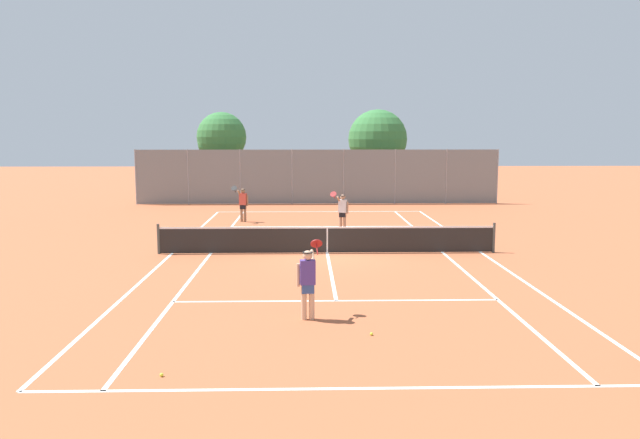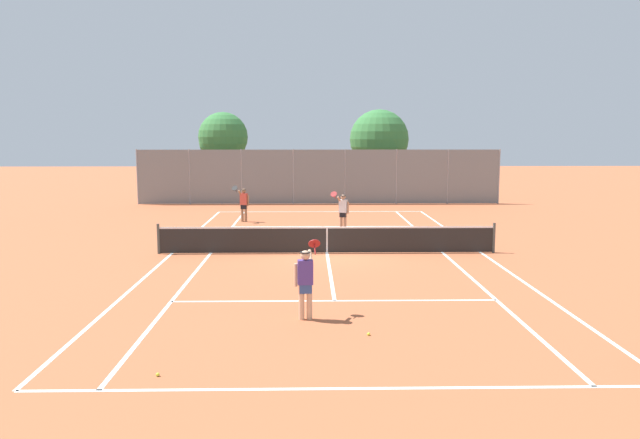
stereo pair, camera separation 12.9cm
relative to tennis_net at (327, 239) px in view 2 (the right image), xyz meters
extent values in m
plane|color=#B25B38|center=(0.00, 0.00, -0.51)|extent=(120.00, 120.00, 0.00)
cube|color=white|center=(0.00, -11.90, -0.51)|extent=(11.00, 0.10, 0.01)
cube|color=white|center=(0.00, 11.90, -0.51)|extent=(11.00, 0.10, 0.01)
cube|color=white|center=(-5.50, 0.00, -0.51)|extent=(0.10, 23.80, 0.01)
cube|color=white|center=(5.50, 0.00, -0.51)|extent=(0.10, 23.80, 0.01)
cube|color=white|center=(-4.13, 0.00, -0.51)|extent=(0.10, 23.80, 0.01)
cube|color=white|center=(4.13, 0.00, -0.51)|extent=(0.10, 23.80, 0.01)
cube|color=white|center=(0.00, -6.40, -0.51)|extent=(8.26, 0.10, 0.01)
cube|color=white|center=(0.00, 6.40, -0.51)|extent=(8.26, 0.10, 0.01)
cube|color=white|center=(0.00, 0.00, -0.51)|extent=(0.10, 12.80, 0.01)
cylinder|color=#474C47|center=(-5.95, 0.00, 0.03)|extent=(0.10, 0.10, 1.07)
cylinder|color=#474C47|center=(5.95, 0.00, 0.03)|extent=(0.10, 0.10, 1.07)
cube|color=black|center=(0.00, 0.00, -0.04)|extent=(11.90, 0.02, 0.89)
cube|color=white|center=(0.00, 0.00, 0.41)|extent=(11.90, 0.03, 0.06)
cube|color=white|center=(0.00, 0.00, -0.06)|extent=(0.05, 0.03, 0.89)
cylinder|color=#D8A884|center=(-0.82, -7.98, -0.10)|extent=(0.13, 0.13, 0.82)
cylinder|color=#D8A884|center=(-0.64, -7.96, -0.10)|extent=(0.13, 0.13, 0.82)
cube|color=#334C8C|center=(-0.73, -7.97, 0.23)|extent=(0.30, 0.21, 0.24)
cube|color=#4C388C|center=(-0.73, -7.97, 0.59)|extent=(0.36, 0.23, 0.56)
sphere|color=#D8A884|center=(-0.73, -7.97, 0.98)|extent=(0.22, 0.22, 0.22)
cylinder|color=black|center=(-0.73, -7.97, 1.05)|extent=(0.23, 0.23, 0.02)
cylinder|color=#D8A884|center=(-0.95, -7.99, 0.53)|extent=(0.08, 0.08, 0.52)
cylinder|color=#D8A884|center=(-0.61, -7.82, 0.88)|extent=(0.12, 0.46, 0.35)
cylinder|color=maroon|center=(-0.51, -7.55, 1.04)|extent=(0.06, 0.25, 0.22)
cylinder|color=maroon|center=(-0.52, -7.43, 1.15)|extent=(0.30, 0.22, 0.23)
cylinder|color=#936B4C|center=(-3.67, 8.06, -0.10)|extent=(0.13, 0.13, 0.82)
cylinder|color=#936B4C|center=(-3.85, 8.10, -0.10)|extent=(0.13, 0.13, 0.82)
cube|color=black|center=(-3.76, 8.08, 0.23)|extent=(0.31, 0.24, 0.24)
cube|color=#D84C3F|center=(-3.76, 8.08, 0.59)|extent=(0.38, 0.27, 0.56)
sphere|color=#936B4C|center=(-3.76, 8.08, 0.98)|extent=(0.22, 0.22, 0.22)
cylinder|color=black|center=(-3.76, 8.08, 1.05)|extent=(0.23, 0.23, 0.02)
cylinder|color=#936B4C|center=(-3.55, 8.03, 0.53)|extent=(0.08, 0.08, 0.52)
cylinder|color=#936B4C|center=(-3.92, 7.97, 0.88)|extent=(0.18, 0.46, 0.35)
cylinder|color=black|center=(-4.10, 7.75, 1.04)|extent=(0.09, 0.25, 0.22)
cylinder|color=black|center=(-4.13, 7.63, 1.15)|extent=(0.32, 0.25, 0.23)
cylinder|color=tan|center=(0.94, 5.00, -0.10)|extent=(0.13, 0.13, 0.82)
cylinder|color=tan|center=(0.77, 5.06, -0.10)|extent=(0.13, 0.13, 0.82)
cube|color=black|center=(0.85, 5.03, 0.23)|extent=(0.33, 0.27, 0.24)
cube|color=white|center=(0.85, 5.03, 0.59)|extent=(0.39, 0.31, 0.56)
sphere|color=tan|center=(0.85, 5.03, 0.98)|extent=(0.22, 0.22, 0.22)
cylinder|color=black|center=(0.85, 5.03, 1.05)|extent=(0.23, 0.23, 0.02)
cylinder|color=tan|center=(1.06, 4.95, 0.53)|extent=(0.08, 0.08, 0.52)
cylinder|color=tan|center=(0.68, 4.94, 0.88)|extent=(0.23, 0.45, 0.35)
cylinder|color=maroon|center=(0.47, 4.74, 1.04)|extent=(0.12, 0.25, 0.22)
cylinder|color=maroon|center=(0.43, 4.63, 1.15)|extent=(0.33, 0.28, 0.23)
sphere|color=#D1DB33|center=(0.60, -9.15, -0.48)|extent=(0.07, 0.07, 0.07)
sphere|color=#D1DB33|center=(4.17, 5.38, -0.48)|extent=(0.07, 0.07, 0.07)
sphere|color=#D1DB33|center=(-3.30, -11.30, -0.48)|extent=(0.07, 0.07, 0.07)
cylinder|color=gray|center=(-10.89, 15.72, 1.14)|extent=(0.08, 0.08, 3.29)
cylinder|color=gray|center=(-7.78, 15.72, 1.14)|extent=(0.08, 0.08, 3.29)
cylinder|color=gray|center=(-4.67, 15.72, 1.14)|extent=(0.08, 0.08, 3.29)
cylinder|color=gray|center=(-1.56, 15.72, 1.14)|extent=(0.08, 0.08, 3.29)
cylinder|color=gray|center=(1.56, 15.72, 1.14)|extent=(0.08, 0.08, 3.29)
cylinder|color=gray|center=(4.67, 15.72, 1.14)|extent=(0.08, 0.08, 3.29)
cylinder|color=gray|center=(7.78, 15.72, 1.14)|extent=(0.08, 0.08, 3.29)
cylinder|color=gray|center=(10.89, 15.72, 1.14)|extent=(0.08, 0.08, 3.29)
cube|color=slate|center=(0.00, 15.72, 1.14)|extent=(21.79, 0.02, 3.25)
cylinder|color=brown|center=(-6.06, 18.26, 0.95)|extent=(0.31, 0.31, 2.91)
sphere|color=#387A3D|center=(-6.06, 18.26, 3.50)|extent=(3.14, 3.14, 3.14)
sphere|color=#387A3D|center=(-6.60, 18.02, 3.11)|extent=(1.89, 1.89, 1.89)
cylinder|color=brown|center=(3.98, 19.12, 0.75)|extent=(0.30, 0.30, 2.52)
sphere|color=#387A3D|center=(3.98, 19.12, 3.36)|extent=(3.84, 3.84, 3.84)
sphere|color=#387A3D|center=(4.48, 18.90, 2.88)|extent=(2.51, 2.51, 2.51)
camera|label=1|loc=(-0.79, -21.76, 3.69)|focal=35.00mm
camera|label=2|loc=(-0.66, -21.76, 3.69)|focal=35.00mm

